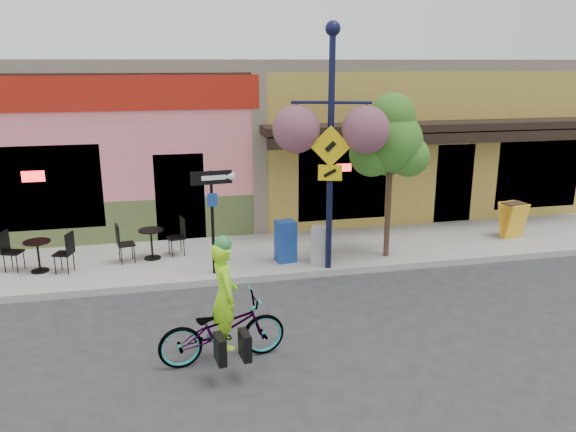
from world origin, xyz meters
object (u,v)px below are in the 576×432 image
Objects in this scene: bicycle at (222,330)px; cyclist_rider at (225,310)px; lamp_post at (330,151)px; newspaper_box_blue at (286,241)px; one_way_sign at (213,223)px; newspaper_box_grey at (320,245)px; building at (268,133)px; street_tree at (390,176)px.

cyclist_rider is at bearing -96.71° from bicycle.
newspaper_box_blue is at bearing 160.09° from lamp_post.
newspaper_box_blue is (1.63, 0.40, -0.64)m from one_way_sign.
newspaper_box_blue is at bearing -31.96° from cyclist_rider.
lamp_post is 2.16m from newspaper_box_grey.
bicycle is at bearing -104.74° from building.
newspaper_box_blue is (1.81, 3.74, 0.10)m from bicycle.
building reaches higher than cyclist_rider.
lamp_post is at bearing -11.33° from one_way_sign.
building is 6.51m from newspaper_box_blue.
lamp_post is 2.31m from newspaper_box_blue.
building reaches higher than bicycle.
street_tree is (1.51, 0.44, -0.68)m from lamp_post.
cyclist_rider is 4.28m from newspaper_box_grey.
street_tree is (4.14, 3.59, 1.49)m from bicycle.
newspaper_box_grey is at bearing -27.96° from newspaper_box_blue.
newspaper_box_blue is 2.71m from street_tree.
cyclist_rider is 4.47m from lamp_post.
cyclist_rider is (0.05, 0.00, 0.31)m from bicycle.
bicycle is at bearing -123.41° from newspaper_box_blue.
newspaper_box_grey is at bearing 121.14° from lamp_post.
newspaper_box_grey is at bearing -90.80° from building.
building reaches higher than street_tree.
lamp_post is 5.50× the size of newspaper_box_blue.
newspaper_box_grey is at bearing -3.50° from one_way_sign.
bicycle is 4.30m from newspaper_box_grey.
bicycle is at bearing 83.29° from cyclist_rider.
lamp_post reaches higher than newspaper_box_grey.
cyclist_rider is 0.75× the size of one_way_sign.
street_tree reaches higher than one_way_sign.
one_way_sign is at bearing -155.57° from newspaper_box_grey.
one_way_sign is 2.45m from newspaper_box_grey.
newspaper_box_grey is at bearing -42.34° from cyclist_rider.
newspaper_box_grey is at bearing -175.93° from street_tree.
street_tree is at bearing 25.44° from newspaper_box_grey.
building is 9.30× the size of bicycle.
newspaper_box_blue is (1.76, 3.74, -0.21)m from cyclist_rider.
street_tree reaches higher than newspaper_box_grey.
street_tree reaches higher than bicycle.
one_way_sign reaches higher than cyclist_rider.
newspaper_box_grey is (2.54, 3.47, 0.04)m from bicycle.
building is 11.04× the size of cyclist_rider.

